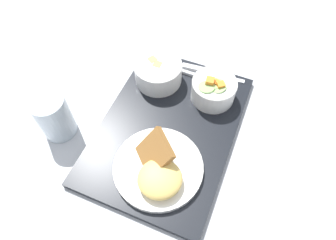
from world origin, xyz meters
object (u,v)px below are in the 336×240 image
(knife, at_px, (200,70))
(spoon, at_px, (207,79))
(plate_main, at_px, (158,170))
(bowl_salad, at_px, (214,89))
(glass_water, at_px, (55,118))
(bowl_soup, at_px, (158,71))

(knife, xyz_separation_m, spoon, (0.02, 0.03, -0.00))
(plate_main, bearing_deg, bowl_salad, 177.57)
(knife, bearing_deg, bowl_salad, -55.37)
(bowl_salad, relative_size, plate_main, 0.56)
(spoon, bearing_deg, glass_water, -135.07)
(bowl_salad, distance_m, plate_main, 0.25)
(plate_main, distance_m, spoon, 0.30)
(bowl_salad, relative_size, bowl_soup, 0.91)
(spoon, bearing_deg, bowl_soup, -157.48)
(bowl_salad, height_order, plate_main, plate_main)
(knife, distance_m, glass_water, 0.39)
(glass_water, bearing_deg, bowl_salad, 133.34)
(knife, distance_m, spoon, 0.04)
(bowl_soup, distance_m, knife, 0.12)
(spoon, relative_size, glass_water, 1.20)
(bowl_soup, relative_size, plate_main, 0.62)
(bowl_salad, relative_size, spoon, 0.79)
(bowl_soup, bearing_deg, plate_main, 31.22)
(glass_water, bearing_deg, plate_main, 93.51)
(plate_main, bearing_deg, knife, -169.79)
(bowl_soup, relative_size, spoon, 0.87)
(bowl_soup, xyz_separation_m, glass_water, (0.25, -0.13, 0.00))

